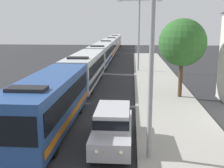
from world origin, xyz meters
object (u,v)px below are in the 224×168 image
Objects in this scene: bus_tail_end at (116,40)px; roadside_tree at (182,43)px; bus_rear at (113,43)px; streetlamp_mid at (139,28)px; bus_lead at (50,101)px; white_suv at (113,125)px; bus_fourth_in_line at (108,47)px; bus_second_in_line at (85,68)px; bus_middle at (100,54)px; streetlamp_near at (152,39)px.

bus_tail_end is 1.81× the size of roadside_tree.
streetlamp_mid reaches higher than bus_rear.
bus_rear and bus_tail_end have the same top height.
bus_lead is 21.36m from streetlamp_mid.
white_suv is at bearing -117.51° from roadside_tree.
bus_fourth_in_line is at bearing 95.42° from white_suv.
bus_tail_end is (-0.00, 50.55, -0.00)m from bus_second_in_line.
bus_tail_end is at bearing 90.00° from bus_middle.
bus_lead is at bearing 153.74° from white_suv.
bus_rear is 43.53m from roadside_tree.
roadside_tree is at bearing -64.13° from bus_middle.
bus_lead is at bearing 148.74° from streetlamp_near.
streetlamp_mid is (5.40, 20.31, 3.81)m from bus_lead.
white_suv is (3.70, -64.38, -0.66)m from bus_tail_end.
bus_middle is at bearing 90.00° from bus_second_in_line.
white_suv is at bearing -94.39° from streetlamp_mid.
bus_lead is at bearing -90.00° from bus_middle.
streetlamp_near is 1.35× the size of roadside_tree.
streetlamp_near is (5.40, -15.28, 3.62)m from bus_second_in_line.
bus_fourth_in_line is at bearing 90.00° from bus_second_in_line.
white_suv is at bearing 139.48° from streetlamp_near.
bus_middle is at bearing 100.81° from streetlamp_near.
white_suv is at bearing -84.58° from bus_fourth_in_line.
bus_lead is 0.90× the size of bus_rear.
bus_lead is 11.64m from roadside_tree.
bus_middle is 1.84× the size of roadside_tree.
roadside_tree is (3.12, 10.70, -0.81)m from streetlamp_near.
bus_rear is 1.05× the size of bus_tail_end.
bus_lead is 50.03m from bus_rear.
white_suv is 10.99m from roadside_tree.
streetlamp_near is (5.40, -65.83, 3.62)m from bus_tail_end.
white_suv is (3.70, -1.82, -0.66)m from bus_lead.
bus_second_in_line is (0.00, 12.00, 0.00)m from bus_lead.
bus_fourth_in_line is 12.91m from bus_rear.
bus_rear is at bearing 90.00° from bus_second_in_line.
white_suv is at bearing -86.71° from bus_tail_end.
bus_fourth_in_line is (0.00, 37.12, 0.00)m from bus_lead.
streetlamp_near is at bearing -85.31° from bus_tail_end.
bus_middle is 1.37× the size of streetlamp_near.
roadside_tree reaches higher than bus_fourth_in_line.
bus_middle is 0.94× the size of bus_fourth_in_line.
bus_second_in_line is 0.99× the size of bus_fourth_in_line.
bus_middle is at bearing -90.00° from bus_rear.
bus_rear is 2.39× the size of white_suv.
bus_fourth_in_line and bus_rear have the same top height.
streetlamp_near is 0.95× the size of streetlamp_mid.
bus_rear is at bearing 90.00° from bus_middle.
bus_fourth_in_line is at bearing 97.61° from streetlamp_near.
bus_rear is at bearing 101.30° from roadside_tree.
bus_lead is 1.21× the size of streetlamp_mid.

